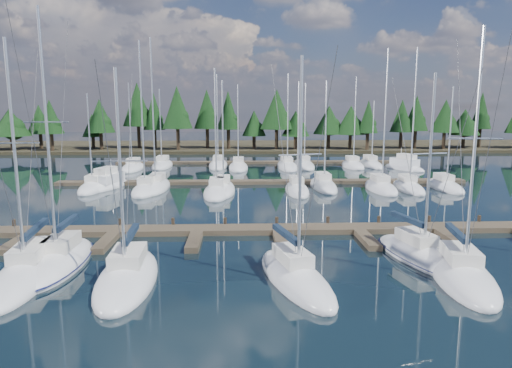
{
  "coord_description": "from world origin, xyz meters",
  "views": [
    {
      "loc": [
        -2.88,
        -15.24,
        9.32
      ],
      "look_at": [
        -1.49,
        22.0,
        3.0
      ],
      "focal_mm": 32.0,
      "sensor_mm": 36.0,
      "label": 1
    }
  ],
  "objects_px": {
    "main_dock": "(278,231)",
    "motor_yacht_right": "(404,166)",
    "motor_yacht_left": "(108,184)",
    "front_sailboat_3": "(295,277)",
    "front_sailboat_4": "(419,256)",
    "front_sailboat_5": "(461,275)",
    "front_sailboat_1": "(60,261)",
    "front_sailboat_2": "(127,277)",
    "front_sailboat_0": "(29,271)"
  },
  "relations": [
    {
      "from": "front_sailboat_2",
      "to": "front_sailboat_4",
      "type": "distance_m",
      "value": 17.35
    },
    {
      "from": "motor_yacht_left",
      "to": "motor_yacht_right",
      "type": "bearing_deg",
      "value": 19.42
    },
    {
      "from": "main_dock",
      "to": "front_sailboat_1",
      "type": "bearing_deg",
      "value": -154.96
    },
    {
      "from": "front_sailboat_1",
      "to": "front_sailboat_3",
      "type": "relative_size",
      "value": 1.22
    },
    {
      "from": "front_sailboat_2",
      "to": "motor_yacht_right",
      "type": "bearing_deg",
      "value": 54.69
    },
    {
      "from": "front_sailboat_1",
      "to": "front_sailboat_5",
      "type": "xyz_separation_m",
      "value": [
        22.74,
        -3.05,
        -0.01
      ]
    },
    {
      "from": "front_sailboat_1",
      "to": "front_sailboat_5",
      "type": "bearing_deg",
      "value": -7.63
    },
    {
      "from": "main_dock",
      "to": "motor_yacht_right",
      "type": "xyz_separation_m",
      "value": [
        22.02,
        34.65,
        0.24
      ]
    },
    {
      "from": "front_sailboat_0",
      "to": "front_sailboat_3",
      "type": "height_order",
      "value": "front_sailboat_0"
    },
    {
      "from": "front_sailboat_4",
      "to": "front_sailboat_5",
      "type": "xyz_separation_m",
      "value": [
        1.04,
        -3.3,
        0.01
      ]
    },
    {
      "from": "front_sailboat_1",
      "to": "front_sailboat_5",
      "type": "relative_size",
      "value": 1.1
    },
    {
      "from": "front_sailboat_3",
      "to": "motor_yacht_right",
      "type": "relative_size",
      "value": 1.53
    },
    {
      "from": "front_sailboat_3",
      "to": "motor_yacht_left",
      "type": "bearing_deg",
      "value": 121.52
    },
    {
      "from": "front_sailboat_2",
      "to": "motor_yacht_left",
      "type": "xyz_separation_m",
      "value": [
        -9.26,
        29.51,
        0.18
      ]
    },
    {
      "from": "motor_yacht_left",
      "to": "motor_yacht_right",
      "type": "height_order",
      "value": "motor_yacht_left"
    },
    {
      "from": "front_sailboat_3",
      "to": "front_sailboat_4",
      "type": "height_order",
      "value": "front_sailboat_3"
    },
    {
      "from": "front_sailboat_5",
      "to": "motor_yacht_left",
      "type": "xyz_separation_m",
      "value": [
        -27.39,
        29.84,
        0.16
      ]
    },
    {
      "from": "main_dock",
      "to": "front_sailboat_3",
      "type": "distance_m",
      "value": 9.32
    },
    {
      "from": "front_sailboat_1",
      "to": "front_sailboat_2",
      "type": "relative_size",
      "value": 1.28
    },
    {
      "from": "front_sailboat_0",
      "to": "front_sailboat_1",
      "type": "distance_m",
      "value": 1.96
    },
    {
      "from": "front_sailboat_4",
      "to": "motor_yacht_right",
      "type": "xyz_separation_m",
      "value": [
        13.85,
        40.71,
        0.16
      ]
    },
    {
      "from": "front_sailboat_3",
      "to": "motor_yacht_left",
      "type": "height_order",
      "value": "front_sailboat_3"
    },
    {
      "from": "front_sailboat_0",
      "to": "motor_yacht_right",
      "type": "bearing_deg",
      "value": 49.28
    },
    {
      "from": "main_dock",
      "to": "front_sailboat_2",
      "type": "height_order",
      "value": "front_sailboat_2"
    },
    {
      "from": "front_sailboat_1",
      "to": "front_sailboat_3",
      "type": "height_order",
      "value": "front_sailboat_1"
    },
    {
      "from": "front_sailboat_2",
      "to": "main_dock",
      "type": "bearing_deg",
      "value": 45.36
    },
    {
      "from": "front_sailboat_4",
      "to": "motor_yacht_left",
      "type": "height_order",
      "value": "front_sailboat_4"
    },
    {
      "from": "front_sailboat_2",
      "to": "front_sailboat_5",
      "type": "height_order",
      "value": "front_sailboat_5"
    },
    {
      "from": "front_sailboat_0",
      "to": "motor_yacht_left",
      "type": "bearing_deg",
      "value": 97.12
    },
    {
      "from": "motor_yacht_right",
      "to": "main_dock",
      "type": "bearing_deg",
      "value": -122.44
    },
    {
      "from": "front_sailboat_1",
      "to": "motor_yacht_right",
      "type": "xyz_separation_m",
      "value": [
        35.55,
        40.97,
        0.15
      ]
    },
    {
      "from": "main_dock",
      "to": "motor_yacht_left",
      "type": "relative_size",
      "value": 5.25
    },
    {
      "from": "front_sailboat_4",
      "to": "motor_yacht_right",
      "type": "distance_m",
      "value": 43.01
    },
    {
      "from": "front_sailboat_4",
      "to": "front_sailboat_5",
      "type": "relative_size",
      "value": 0.86
    },
    {
      "from": "front_sailboat_3",
      "to": "motor_yacht_right",
      "type": "height_order",
      "value": "front_sailboat_3"
    },
    {
      "from": "front_sailboat_1",
      "to": "motor_yacht_right",
      "type": "relative_size",
      "value": 1.88
    },
    {
      "from": "front_sailboat_1",
      "to": "front_sailboat_2",
      "type": "xyz_separation_m",
      "value": [
        4.61,
        -2.72,
        -0.02
      ]
    },
    {
      "from": "front_sailboat_2",
      "to": "front_sailboat_5",
      "type": "relative_size",
      "value": 0.86
    },
    {
      "from": "main_dock",
      "to": "front_sailboat_2",
      "type": "relative_size",
      "value": 3.66
    },
    {
      "from": "motor_yacht_right",
      "to": "front_sailboat_5",
      "type": "bearing_deg",
      "value": -106.23
    },
    {
      "from": "motor_yacht_left",
      "to": "motor_yacht_right",
      "type": "xyz_separation_m",
      "value": [
        40.2,
        14.17,
        -0.01
      ]
    },
    {
      "from": "front_sailboat_1",
      "to": "front_sailboat_4",
      "type": "bearing_deg",
      "value": 0.67
    },
    {
      "from": "front_sailboat_0",
      "to": "front_sailboat_5",
      "type": "bearing_deg",
      "value": -3.42
    },
    {
      "from": "motor_yacht_left",
      "to": "main_dock",
      "type": "bearing_deg",
      "value": -48.39
    },
    {
      "from": "front_sailboat_4",
      "to": "front_sailboat_1",
      "type": "bearing_deg",
      "value": -179.33
    },
    {
      "from": "main_dock",
      "to": "motor_yacht_left",
      "type": "height_order",
      "value": "motor_yacht_left"
    },
    {
      "from": "front_sailboat_2",
      "to": "front_sailboat_3",
      "type": "bearing_deg",
      "value": -1.79
    },
    {
      "from": "motor_yacht_left",
      "to": "motor_yacht_right",
      "type": "distance_m",
      "value": 42.63
    },
    {
      "from": "front_sailboat_3",
      "to": "front_sailboat_4",
      "type": "xyz_separation_m",
      "value": [
        8.07,
        3.25,
        -0.01
      ]
    },
    {
      "from": "main_dock",
      "to": "front_sailboat_4",
      "type": "bearing_deg",
      "value": -36.62
    }
  ]
}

